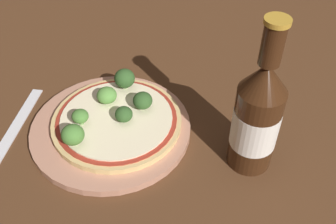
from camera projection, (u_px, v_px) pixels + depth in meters
ground_plane at (119, 124)px, 0.64m from camera, size 3.00×3.00×0.00m
plate at (111, 128)px, 0.62m from camera, size 0.25×0.25×0.01m
pizza at (118, 120)px, 0.62m from camera, size 0.20×0.20×0.01m
broccoli_floret_0 at (124, 114)px, 0.60m from camera, size 0.03×0.03×0.03m
broccoli_floret_1 at (80, 116)px, 0.59m from camera, size 0.03×0.03×0.03m
broccoli_floret_2 at (143, 101)px, 0.62m from camera, size 0.03×0.03×0.03m
broccoli_floret_3 at (107, 95)px, 0.63m from camera, size 0.03×0.03×0.03m
broccoli_floret_4 at (125, 78)px, 0.65m from camera, size 0.03×0.03×0.04m
broccoli_floret_5 at (73, 135)px, 0.56m from camera, size 0.03×0.03×0.03m
beer_bottle at (257, 117)px, 0.52m from camera, size 0.06×0.06×0.24m
fork at (16, 125)px, 0.63m from camera, size 0.04×0.18×0.00m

